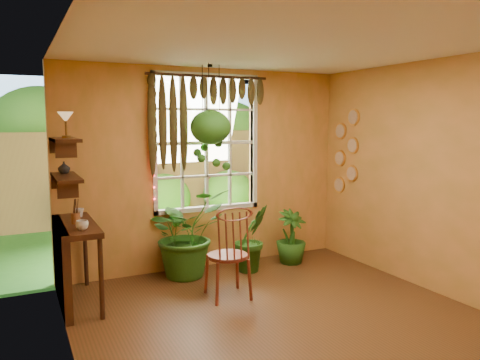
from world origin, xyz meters
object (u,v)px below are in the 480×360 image
object	(u,v)px
potted_plant_left	(186,233)
hanging_basket	(210,130)
windsor_chair	(229,267)
potted_plant_mid	(252,238)
counter_ledge	(66,255)

from	to	relation	value
potted_plant_left	hanging_basket	size ratio (longest dim) A/B	0.84
potted_plant_left	hanging_basket	world-z (taller)	hanging_basket
windsor_chair	hanging_basket	bearing A→B (deg)	84.59
potted_plant_mid	hanging_basket	size ratio (longest dim) A/B	0.66
hanging_basket	windsor_chair	bearing A→B (deg)	-99.64
hanging_basket	potted_plant_left	bearing A→B (deg)	167.61
counter_ledge	hanging_basket	distance (m)	2.26
windsor_chair	potted_plant_mid	distance (m)	1.02
counter_ledge	potted_plant_left	world-z (taller)	potted_plant_left
windsor_chair	potted_plant_left	size ratio (longest dim) A/B	1.08
windsor_chair	hanging_basket	size ratio (longest dim) A/B	0.90
counter_ledge	windsor_chair	size ratio (longest dim) A/B	0.98
potted_plant_mid	hanging_basket	distance (m)	1.53
potted_plant_mid	hanging_basket	xyz separation A→B (m)	(-0.53, 0.12, 1.43)
counter_ledge	windsor_chair	bearing A→B (deg)	-19.32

